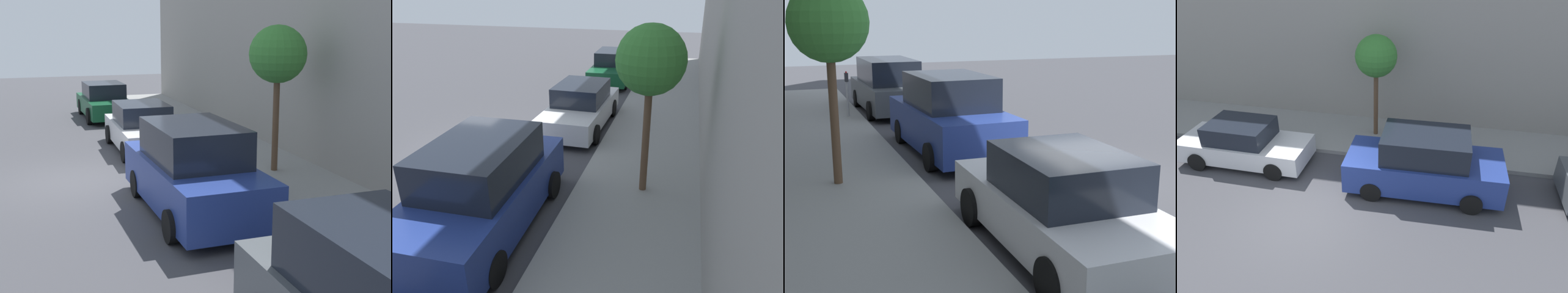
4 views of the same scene
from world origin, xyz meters
The scene contains 6 objects.
ground_plane centered at (0.00, 0.00, 0.00)m, with size 60.00×60.00×0.00m, color #424247.
sidewalk centered at (5.00, 0.00, 0.07)m, with size 3.00×32.00×0.15m.
parked_suv_second centered at (2.11, -3.27, 0.93)m, with size 2.08×4.84×1.98m.
parked_sedan_third centered at (2.41, 3.01, 0.72)m, with size 1.92×4.53×1.54m.
parked_sedan_fourth centered at (2.24, 9.68, 0.72)m, with size 1.92×4.54×1.54m.
street_tree centered at (5.13, -1.12, 3.24)m, with size 1.52×1.52×3.89m.
Camera 2 is at (5.90, -9.26, 4.88)m, focal length 35.00 mm.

